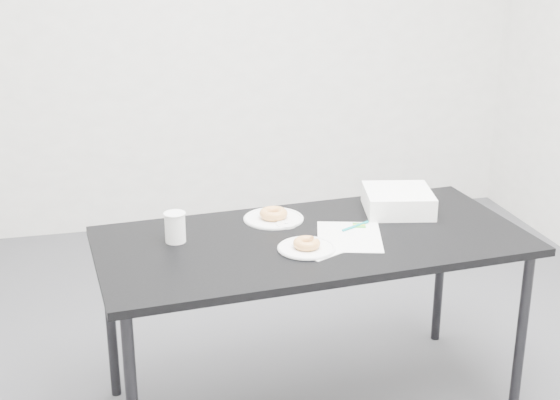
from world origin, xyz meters
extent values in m
plane|color=#47474C|center=(0.00, 0.00, 0.00)|extent=(4.00, 4.00, 0.00)
cube|color=white|center=(0.00, 2.00, 1.35)|extent=(4.00, 0.02, 2.70)
cube|color=black|center=(0.08, -0.15, 0.72)|extent=(1.66, 0.88, 0.03)
cylinder|color=black|center=(-0.68, 0.11, 0.35)|extent=(0.04, 0.04, 0.70)
cylinder|color=black|center=(0.85, -0.40, 0.35)|extent=(0.04, 0.04, 0.70)
cylinder|color=black|center=(0.80, 0.23, 0.35)|extent=(0.04, 0.04, 0.70)
cube|color=white|center=(0.22, -0.18, 0.73)|extent=(0.31, 0.36, 0.00)
cube|color=green|center=(0.29, -0.08, 0.74)|extent=(0.06, 0.06, 0.00)
cylinder|color=#0C868B|center=(0.27, -0.09, 0.74)|extent=(0.13, 0.07, 0.01)
cube|color=white|center=(0.07, -0.27, 0.73)|extent=(0.20, 0.20, 0.00)
cylinder|color=white|center=(0.03, -0.26, 0.74)|extent=(0.21, 0.21, 0.01)
torus|color=#DE8946|center=(0.03, -0.26, 0.76)|extent=(0.13, 0.13, 0.03)
cylinder|color=white|center=(-0.02, 0.07, 0.74)|extent=(0.24, 0.24, 0.01)
torus|color=#DE8946|center=(-0.02, 0.07, 0.76)|extent=(0.11, 0.11, 0.04)
cylinder|color=white|center=(-0.42, -0.07, 0.79)|extent=(0.08, 0.08, 0.11)
cylinder|color=white|center=(0.02, -0.01, 0.74)|extent=(0.08, 0.08, 0.01)
cube|color=white|center=(0.50, 0.04, 0.78)|extent=(0.31, 0.31, 0.09)
camera|label=1|loc=(-0.67, -2.76, 1.84)|focal=50.00mm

